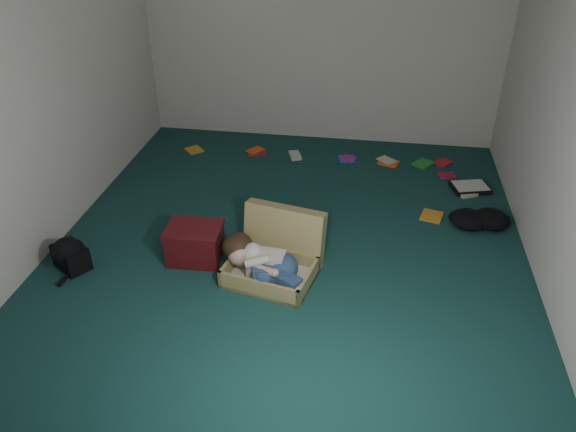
# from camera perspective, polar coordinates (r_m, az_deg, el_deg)

# --- Properties ---
(floor) EXTENTS (4.50, 4.50, 0.00)m
(floor) POSITION_cam_1_polar(r_m,az_deg,el_deg) (4.92, 0.27, -2.55)
(floor) COLOR #153D3B
(floor) RESTS_ON ground
(wall_back) EXTENTS (4.50, 0.00, 4.50)m
(wall_back) POSITION_cam_1_polar(r_m,az_deg,el_deg) (6.46, 3.51, 18.60)
(wall_back) COLOR silver
(wall_back) RESTS_ON ground
(wall_front) EXTENTS (4.50, 0.00, 4.50)m
(wall_front) POSITION_cam_1_polar(r_m,az_deg,el_deg) (2.38, -7.99, -7.01)
(wall_front) COLOR silver
(wall_front) RESTS_ON ground
(wall_left) EXTENTS (0.00, 4.50, 4.50)m
(wall_left) POSITION_cam_1_polar(r_m,az_deg,el_deg) (5.01, -23.50, 12.11)
(wall_left) COLOR silver
(wall_left) RESTS_ON ground
(wall_right) EXTENTS (0.00, 4.50, 4.50)m
(wall_right) POSITION_cam_1_polar(r_m,az_deg,el_deg) (4.49, 26.79, 9.22)
(wall_right) COLOR silver
(wall_right) RESTS_ON ground
(suitcase) EXTENTS (0.79, 0.78, 0.49)m
(suitcase) POSITION_cam_1_polar(r_m,az_deg,el_deg) (4.49, -1.21, -4.03)
(suitcase) COLOR #A09258
(suitcase) RESTS_ON floor
(person) EXTENTS (0.69, 0.46, 0.31)m
(person) POSITION_cam_1_polar(r_m,az_deg,el_deg) (4.35, -2.63, -4.66)
(person) COLOR beige
(person) RESTS_ON suitcase
(maroon_bin) EXTENTS (0.46, 0.37, 0.31)m
(maroon_bin) POSITION_cam_1_polar(r_m,az_deg,el_deg) (4.68, -9.43, -2.75)
(maroon_bin) COLOR #490E12
(maroon_bin) RESTS_ON floor
(backpack) EXTENTS (0.46, 0.44, 0.22)m
(backpack) POSITION_cam_1_polar(r_m,az_deg,el_deg) (4.87, -21.18, -3.83)
(backpack) COLOR black
(backpack) RESTS_ON floor
(clothing_pile) EXTENTS (0.48, 0.42, 0.14)m
(clothing_pile) POSITION_cam_1_polar(r_m,az_deg,el_deg) (5.41, 19.30, -0.19)
(clothing_pile) COLOR black
(clothing_pile) RESTS_ON floor
(paper_tray) EXTENTS (0.42, 0.36, 0.05)m
(paper_tray) POSITION_cam_1_polar(r_m,az_deg,el_deg) (5.98, 18.01, 2.78)
(paper_tray) COLOR black
(paper_tray) RESTS_ON floor
(book_scatter) EXTENTS (3.17, 1.38, 0.02)m
(book_scatter) POSITION_cam_1_polar(r_m,az_deg,el_deg) (6.16, 7.88, 4.85)
(book_scatter) COLOR orange
(book_scatter) RESTS_ON floor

